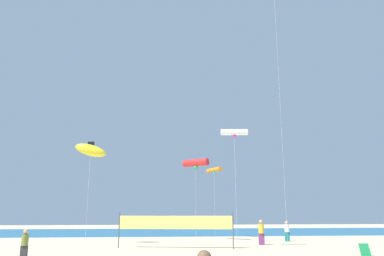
{
  "coord_description": "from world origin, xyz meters",
  "views": [
    {
      "loc": [
        -1.7,
        -17.12,
        2.4
      ],
      "look_at": [
        0.82,
        8.35,
        8.21
      ],
      "focal_mm": 34.93,
      "sensor_mm": 36.0,
      "label": 1
    }
  ],
  "objects_px": {
    "kite_yellow_inflatable": "(91,150)",
    "kite_orange_tube": "(214,170)",
    "beachgoer_white_shirt": "(287,230)",
    "beachgoer_olive_shirt": "(25,243)",
    "folding_beach_chair": "(366,253)",
    "volleyball_net": "(175,224)",
    "beachgoer_mustard_shirt": "(261,231)",
    "kite_red_tube": "(196,163)",
    "kite_white_tube": "(234,133)"
  },
  "relations": [
    {
      "from": "beachgoer_mustard_shirt",
      "to": "beachgoer_white_shirt",
      "type": "distance_m",
      "value": 4.56
    },
    {
      "from": "folding_beach_chair",
      "to": "volleyball_net",
      "type": "height_order",
      "value": "volleyball_net"
    },
    {
      "from": "beachgoer_mustard_shirt",
      "to": "volleyball_net",
      "type": "bearing_deg",
      "value": -105.06
    },
    {
      "from": "beachgoer_white_shirt",
      "to": "volleyball_net",
      "type": "distance_m",
      "value": 11.29
    },
    {
      "from": "kite_orange_tube",
      "to": "kite_white_tube",
      "type": "bearing_deg",
      "value": -91.09
    },
    {
      "from": "beachgoer_mustard_shirt",
      "to": "kite_yellow_inflatable",
      "type": "distance_m",
      "value": 14.61
    },
    {
      "from": "beachgoer_olive_shirt",
      "to": "folding_beach_chair",
      "type": "xyz_separation_m",
      "value": [
        17.26,
        -2.85,
        -0.36
      ]
    },
    {
      "from": "beachgoer_olive_shirt",
      "to": "kite_orange_tube",
      "type": "xyz_separation_m",
      "value": [
        12.58,
        15.29,
        5.68
      ]
    },
    {
      "from": "beachgoer_olive_shirt",
      "to": "kite_red_tube",
      "type": "distance_m",
      "value": 16.29
    },
    {
      "from": "beachgoer_mustard_shirt",
      "to": "kite_yellow_inflatable",
      "type": "xyz_separation_m",
      "value": [
        -13.23,
        0.6,
        6.16
      ]
    },
    {
      "from": "beachgoer_mustard_shirt",
      "to": "folding_beach_chair",
      "type": "bearing_deg",
      "value": -20.33
    },
    {
      "from": "beachgoer_mustard_shirt",
      "to": "beachgoer_white_shirt",
      "type": "xyz_separation_m",
      "value": [
        3.18,
        3.26,
        -0.09
      ]
    },
    {
      "from": "kite_white_tube",
      "to": "volleyball_net",
      "type": "bearing_deg",
      "value": 168.22
    },
    {
      "from": "folding_beach_chair",
      "to": "kite_red_tube",
      "type": "height_order",
      "value": "kite_red_tube"
    },
    {
      "from": "beachgoer_mustard_shirt",
      "to": "kite_red_tube",
      "type": "xyz_separation_m",
      "value": [
        -4.63,
        3.58,
        5.66
      ]
    },
    {
      "from": "folding_beach_chair",
      "to": "kite_white_tube",
      "type": "bearing_deg",
      "value": 90.05
    },
    {
      "from": "folding_beach_chair",
      "to": "volleyball_net",
      "type": "bearing_deg",
      "value": 104.14
    },
    {
      "from": "beachgoer_olive_shirt",
      "to": "kite_red_tube",
      "type": "relative_size",
      "value": 0.22
    },
    {
      "from": "beachgoer_white_shirt",
      "to": "folding_beach_chair",
      "type": "relative_size",
      "value": 1.91
    },
    {
      "from": "kite_yellow_inflatable",
      "to": "beachgoer_white_shirt",
      "type": "bearing_deg",
      "value": 9.22
    },
    {
      "from": "kite_white_tube",
      "to": "kite_yellow_inflatable",
      "type": "height_order",
      "value": "kite_white_tube"
    },
    {
      "from": "beachgoer_white_shirt",
      "to": "kite_yellow_inflatable",
      "type": "distance_m",
      "value": 17.77
    },
    {
      "from": "beachgoer_white_shirt",
      "to": "beachgoer_mustard_shirt",
      "type": "bearing_deg",
      "value": 167.95
    },
    {
      "from": "beachgoer_olive_shirt",
      "to": "folding_beach_chair",
      "type": "relative_size",
      "value": 1.74
    },
    {
      "from": "volleyball_net",
      "to": "kite_orange_tube",
      "type": "height_order",
      "value": "kite_orange_tube"
    },
    {
      "from": "volleyball_net",
      "to": "beachgoer_white_shirt",
      "type": "bearing_deg",
      "value": 28.7
    },
    {
      "from": "kite_yellow_inflatable",
      "to": "volleyball_net",
      "type": "bearing_deg",
      "value": -22.79
    },
    {
      "from": "beachgoer_olive_shirt",
      "to": "kite_yellow_inflatable",
      "type": "distance_m",
      "value": 10.5
    },
    {
      "from": "kite_orange_tube",
      "to": "volleyball_net",
      "type": "bearing_deg",
      "value": -113.81
    },
    {
      "from": "beachgoer_white_shirt",
      "to": "kite_orange_tube",
      "type": "bearing_deg",
      "value": 83.65
    },
    {
      "from": "volleyball_net",
      "to": "kite_white_tube",
      "type": "height_order",
      "value": "kite_white_tube"
    },
    {
      "from": "beachgoer_olive_shirt",
      "to": "kite_red_tube",
      "type": "xyz_separation_m",
      "value": [
        10.3,
        11.19,
        5.83
      ]
    },
    {
      "from": "beachgoer_olive_shirt",
      "to": "kite_orange_tube",
      "type": "distance_m",
      "value": 20.6
    },
    {
      "from": "beachgoer_mustard_shirt",
      "to": "kite_orange_tube",
      "type": "distance_m",
      "value": 9.75
    },
    {
      "from": "kite_yellow_inflatable",
      "to": "kite_orange_tube",
      "type": "height_order",
      "value": "kite_yellow_inflatable"
    },
    {
      "from": "beachgoer_white_shirt",
      "to": "kite_white_tube",
      "type": "xyz_separation_m",
      "value": [
        -5.75,
        -6.27,
        7.12
      ]
    },
    {
      "from": "beachgoer_white_shirt",
      "to": "volleyball_net",
      "type": "height_order",
      "value": "volleyball_net"
    },
    {
      "from": "kite_red_tube",
      "to": "kite_yellow_inflatable",
      "type": "distance_m",
      "value": 9.12
    },
    {
      "from": "beachgoer_olive_shirt",
      "to": "volleyball_net",
      "type": "bearing_deg",
      "value": -67.1
    },
    {
      "from": "beachgoer_mustard_shirt",
      "to": "kite_white_tube",
      "type": "height_order",
      "value": "kite_white_tube"
    },
    {
      "from": "beachgoer_white_shirt",
      "to": "beachgoer_olive_shirt",
      "type": "xyz_separation_m",
      "value": [
        -18.12,
        -10.87,
        -0.08
      ]
    },
    {
      "from": "beachgoer_olive_shirt",
      "to": "folding_beach_chair",
      "type": "distance_m",
      "value": 17.49
    },
    {
      "from": "beachgoer_olive_shirt",
      "to": "kite_white_tube",
      "type": "bearing_deg",
      "value": -80.26
    },
    {
      "from": "volleyball_net",
      "to": "kite_red_tube",
      "type": "height_order",
      "value": "kite_red_tube"
    },
    {
      "from": "beachgoer_white_shirt",
      "to": "kite_orange_tube",
      "type": "distance_m",
      "value": 9.04
    },
    {
      "from": "beachgoer_white_shirt",
      "to": "volleyball_net",
      "type": "xyz_separation_m",
      "value": [
        -9.88,
        -5.41,
        0.73
      ]
    },
    {
      "from": "kite_white_tube",
      "to": "kite_red_tube",
      "type": "relative_size",
      "value": 1.18
    },
    {
      "from": "beachgoer_mustard_shirt",
      "to": "kite_yellow_inflatable",
      "type": "bearing_deg",
      "value": -125.43
    },
    {
      "from": "beachgoer_white_shirt",
      "to": "kite_orange_tube",
      "type": "xyz_separation_m",
      "value": [
        -5.54,
        4.42,
        5.6
      ]
    },
    {
      "from": "volleyball_net",
      "to": "kite_yellow_inflatable",
      "type": "distance_m",
      "value": 8.98
    }
  ]
}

